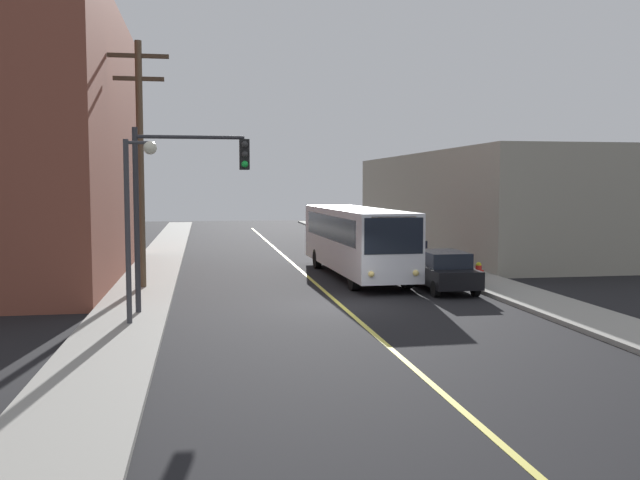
{
  "coord_description": "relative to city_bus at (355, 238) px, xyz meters",
  "views": [
    {
      "loc": [
        -4.84,
        -23.78,
        4.3
      ],
      "look_at": [
        0.0,
        4.66,
        2.0
      ],
      "focal_mm": 38.84,
      "sensor_mm": 36.0,
      "label": 1
    }
  ],
  "objects": [
    {
      "name": "ground_plane",
      "position": [
        -2.2,
        -7.75,
        -1.82
      ],
      "size": [
        120.0,
        120.0,
        0.0
      ],
      "primitive_type": "plane",
      "color": "black"
    },
    {
      "name": "sidewalk_left",
      "position": [
        -9.45,
        2.25,
        -1.74
      ],
      "size": [
        2.5,
        90.0,
        0.15
      ],
      "primitive_type": "cube",
      "color": "gray",
      "rests_on": "ground"
    },
    {
      "name": "sidewalk_right",
      "position": [
        5.05,
        2.25,
        -1.74
      ],
      "size": [
        2.5,
        90.0,
        0.15
      ],
      "primitive_type": "cube",
      "color": "gray",
      "rests_on": "ground"
    },
    {
      "name": "lane_stripe_center",
      "position": [
        -2.2,
        7.25,
        -1.81
      ],
      "size": [
        0.16,
        60.0,
        0.01
      ],
      "primitive_type": "cube",
      "color": "#D8CC4C",
      "rests_on": "ground"
    },
    {
      "name": "building_left_brick",
      "position": [
        -15.69,
        1.68,
        4.34
      ],
      "size": [
        10.0,
        18.7,
        12.32
      ],
      "color": "brown",
      "rests_on": "ground"
    },
    {
      "name": "building_right_warehouse",
      "position": [
        12.3,
        11.8,
        1.33
      ],
      "size": [
        12.0,
        27.27,
        6.29
      ],
      "color": "gray",
      "rests_on": "ground"
    },
    {
      "name": "city_bus",
      "position": [
        0.0,
        0.0,
        0.0
      ],
      "size": [
        2.91,
        12.22,
        3.2
      ],
      "color": "silver",
      "rests_on": "ground"
    },
    {
      "name": "parked_car_black",
      "position": [
        2.57,
        -4.9,
        -0.98
      ],
      "size": [
        1.89,
        4.44,
        1.62
      ],
      "color": "black",
      "rests_on": "ground"
    },
    {
      "name": "parked_car_red",
      "position": [
        2.77,
        1.43,
        -0.98
      ],
      "size": [
        1.92,
        4.45,
        1.62
      ],
      "color": "maroon",
      "rests_on": "ground"
    },
    {
      "name": "utility_pole_near",
      "position": [
        -9.48,
        -2.69,
        3.77
      ],
      "size": [
        2.4,
        0.28,
        9.88
      ],
      "color": "brown",
      "rests_on": "sidewalk_left"
    },
    {
      "name": "traffic_signal_left_corner",
      "position": [
        -7.61,
        -8.51,
        2.49
      ],
      "size": [
        3.75,
        0.48,
        6.0
      ],
      "color": "#2D2D33",
      "rests_on": "sidewalk_left"
    },
    {
      "name": "street_lamp_left",
      "position": [
        -9.03,
        -10.3,
        1.92
      ],
      "size": [
        0.98,
        0.4,
        5.5
      ],
      "color": "#38383D",
      "rests_on": "sidewalk_left"
    },
    {
      "name": "fire_hydrant",
      "position": [
        4.65,
        -3.55,
        -1.23
      ],
      "size": [
        0.44,
        0.26,
        0.84
      ],
      "color": "red",
      "rests_on": "sidewalk_right"
    }
  ]
}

